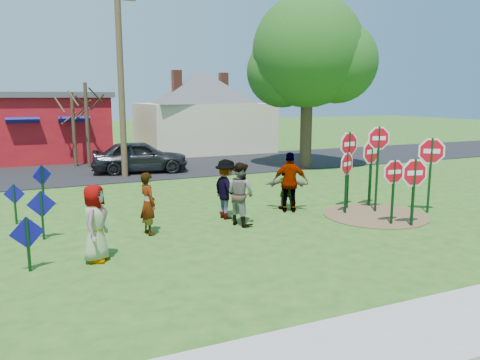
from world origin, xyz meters
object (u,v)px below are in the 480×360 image
at_px(stop_sign_b, 349,151).
at_px(utility_pole, 121,73).
at_px(stop_sign_a, 394,178).
at_px(person_b, 148,204).
at_px(person_a, 95,223).
at_px(stop_sign_c, 378,149).
at_px(leafy_tree, 310,58).
at_px(suv, 140,156).
at_px(stop_sign_d, 371,156).

distance_m(stop_sign_b, utility_pole, 11.03).
relative_size(stop_sign_a, utility_pole, 0.23).
bearing_deg(person_b, person_a, 124.57).
height_order(person_a, utility_pole, utility_pole).
distance_m(stop_sign_c, person_b, 7.32).
xyz_separation_m(stop_sign_a, leafy_tree, (3.62, 10.29, 4.18)).
xyz_separation_m(suv, utility_pole, (-0.94, -1.00, 3.87)).
relative_size(person_b, suv, 0.37).
distance_m(suv, leafy_tree, 9.72).
relative_size(utility_pole, leafy_tree, 1.03).
height_order(stop_sign_a, person_b, stop_sign_a).
xyz_separation_m(stop_sign_b, leafy_tree, (3.60, 8.16, 3.63)).
height_order(person_a, leafy_tree, leafy_tree).
bearing_deg(person_a, utility_pole, 12.51).
distance_m(stop_sign_a, person_a, 8.21).
relative_size(stop_sign_b, stop_sign_c, 0.94).
relative_size(suv, leafy_tree, 0.52).
height_order(stop_sign_d, person_a, stop_sign_d).
bearing_deg(stop_sign_c, stop_sign_d, 79.94).
relative_size(stop_sign_c, utility_pole, 0.32).
distance_m(stop_sign_c, person_a, 8.89).
distance_m(stop_sign_a, utility_pole, 12.97).
height_order(stop_sign_a, stop_sign_c, stop_sign_c).
distance_m(stop_sign_c, stop_sign_d, 0.85).
height_order(stop_sign_b, person_a, stop_sign_b).
relative_size(stop_sign_a, stop_sign_c, 0.70).
height_order(stop_sign_a, utility_pole, utility_pole).
bearing_deg(leafy_tree, person_b, -140.78).
bearing_deg(leafy_tree, person_a, -139.87).
height_order(utility_pole, leafy_tree, utility_pole).
bearing_deg(suv, person_b, 179.34).
bearing_deg(leafy_tree, suv, 166.69).
relative_size(stop_sign_c, suv, 0.64).
height_order(stop_sign_b, stop_sign_c, stop_sign_c).
relative_size(stop_sign_d, person_b, 1.44).
relative_size(person_b, leafy_tree, 0.20).
bearing_deg(stop_sign_a, person_a, -176.21).
relative_size(person_a, leafy_tree, 0.20).
height_order(stop_sign_b, leafy_tree, leafy_tree).
distance_m(stop_sign_b, stop_sign_d, 0.92).
relative_size(stop_sign_a, person_a, 1.15).
relative_size(stop_sign_a, suv, 0.45).
bearing_deg(stop_sign_b, utility_pole, 109.68).
relative_size(stop_sign_b, leafy_tree, 0.31).
xyz_separation_m(person_b, suv, (2.00, 10.31, -0.04)).
distance_m(person_b, suv, 10.51).
bearing_deg(stop_sign_d, stop_sign_c, -127.28).
height_order(stop_sign_c, stop_sign_d, stop_sign_c).
xyz_separation_m(stop_sign_c, leafy_tree, (3.05, 8.91, 3.53)).
distance_m(stop_sign_c, leafy_tree, 10.06).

